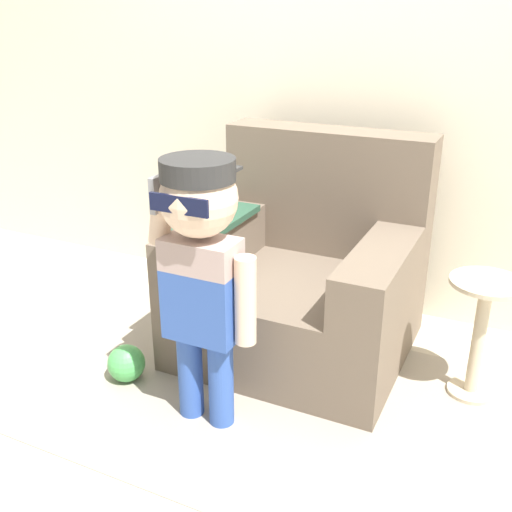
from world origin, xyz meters
TOP-DOWN VIEW (x-y plane):
  - ground_plane at (0.00, 0.00)m, footprint 10.00×10.00m
  - wall_back at (0.00, 0.70)m, footprint 10.00×0.05m
  - armchair at (0.08, 0.14)m, footprint 1.03×0.94m
  - person_child at (-0.04, -0.58)m, footprint 0.43×0.32m
  - side_table at (0.89, 0.05)m, footprint 0.30×0.30m
  - rug at (0.02, -0.37)m, footprint 1.89×1.30m
  - toy_ball at (-0.49, -0.50)m, footprint 0.16×0.16m

SIDE VIEW (x-z plane):
  - ground_plane at x=0.00m, z-range 0.00..0.00m
  - rug at x=0.02m, z-range 0.00..0.01m
  - toy_ball at x=-0.49m, z-range 0.00..0.16m
  - side_table at x=0.89m, z-range 0.05..0.58m
  - armchair at x=0.08m, z-range -0.15..0.85m
  - person_child at x=-0.04m, z-range 0.18..1.23m
  - wall_back at x=0.00m, z-range 0.00..2.60m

